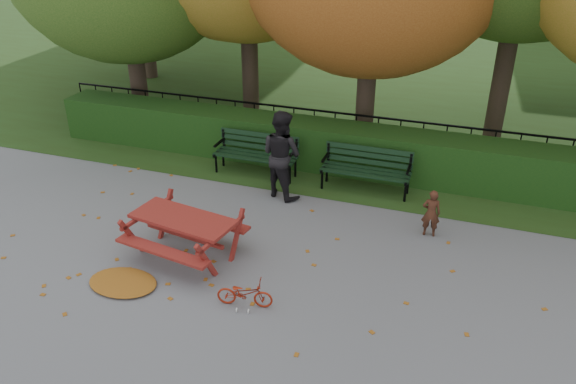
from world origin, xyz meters
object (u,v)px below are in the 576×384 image
(bench_right, at_px, (367,166))
(bicycle, at_px, (245,293))
(bench_left, at_px, (257,151))
(adult, at_px, (282,154))
(child, at_px, (431,213))
(picnic_table, at_px, (184,226))

(bench_right, distance_m, bicycle, 4.37)
(bench_left, bearing_deg, bench_right, 0.00)
(bench_left, distance_m, bench_right, 2.40)
(adult, bearing_deg, child, -167.78)
(child, height_order, adult, adult)
(bench_left, relative_size, bench_right, 1.00)
(picnic_table, height_order, child, child)
(picnic_table, bearing_deg, bench_right, 64.50)
(picnic_table, bearing_deg, bicycle, -22.50)
(bench_right, distance_m, picnic_table, 4.11)
(child, bearing_deg, bench_left, -26.42)
(bench_left, bearing_deg, adult, -43.12)
(picnic_table, xyz_separation_m, adult, (0.78, 2.59, 0.32))
(bench_left, height_order, picnic_table, bench_left)
(bench_right, height_order, bicycle, bench_right)
(bench_left, xyz_separation_m, picnic_table, (0.08, -3.39, 0.05))
(bench_left, relative_size, picnic_table, 0.94)
(bench_left, height_order, bicycle, bench_left)
(picnic_table, xyz_separation_m, child, (3.77, 2.00, -0.13))
(bench_left, bearing_deg, bicycle, -70.34)
(adult, relative_size, bicycle, 2.15)
(picnic_table, bearing_deg, adult, 82.21)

